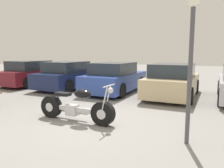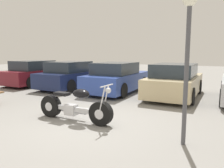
# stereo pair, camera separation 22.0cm
# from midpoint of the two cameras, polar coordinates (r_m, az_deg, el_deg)

# --- Properties ---
(ground_plane) EXTENTS (60.00, 60.00, 0.00)m
(ground_plane) POSITION_cam_midpoint_polar(r_m,az_deg,el_deg) (6.06, -7.12, -10.16)
(ground_plane) COLOR gray
(motorcycle) EXTENTS (2.39, 0.62, 1.09)m
(motorcycle) POSITION_cam_midpoint_polar(r_m,az_deg,el_deg) (6.23, -10.71, -5.78)
(motorcycle) COLOR black
(motorcycle) RESTS_ON ground_plane
(parked_car_maroon) EXTENTS (1.92, 4.13, 1.44)m
(parked_car_maroon) POSITION_cam_midpoint_polar(r_m,az_deg,el_deg) (13.92, -20.60, 2.55)
(parked_car_maroon) COLOR maroon
(parked_car_maroon) RESTS_ON ground_plane
(parked_car_navy) EXTENTS (1.92, 4.13, 1.44)m
(parked_car_navy) POSITION_cam_midpoint_polar(r_m,az_deg,el_deg) (12.04, -11.72, 2.11)
(parked_car_navy) COLOR #19234C
(parked_car_navy) RESTS_ON ground_plane
(parked_car_blue) EXTENTS (1.92, 4.13, 1.44)m
(parked_car_blue) POSITION_cam_midpoint_polar(r_m,az_deg,el_deg) (10.63, 0.23, 1.51)
(parked_car_blue) COLOR #2D479E
(parked_car_blue) RESTS_ON ground_plane
(parked_car_champagne) EXTENTS (1.92, 4.13, 1.44)m
(parked_car_champagne) POSITION_cam_midpoint_polar(r_m,az_deg,el_deg) (9.83, 14.98, 0.69)
(parked_car_champagne) COLOR #C6B284
(parked_car_champagne) RESTS_ON ground_plane
(lamp_post) EXTENTS (0.29, 0.29, 3.06)m
(lamp_post) POSITION_cam_midpoint_polar(r_m,az_deg,el_deg) (4.64, 18.83, 11.37)
(lamp_post) COLOR #4C4C51
(lamp_post) RESTS_ON ground_plane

